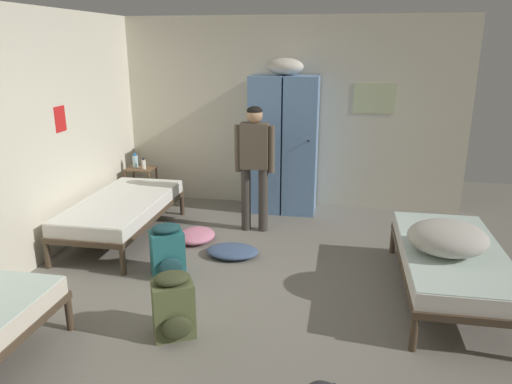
{
  "coord_description": "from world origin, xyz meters",
  "views": [
    {
      "loc": [
        0.76,
        -3.86,
        2.25
      ],
      "look_at": [
        0.0,
        0.28,
        0.95
      ],
      "focal_mm": 33.96,
      "sensor_mm": 36.0,
      "label": 1
    }
  ],
  "objects_px": {
    "person_traveler": "(255,157)",
    "backpack_olive": "(173,306)",
    "bed_left_rear": "(122,208)",
    "locker_bank": "(284,142)",
    "bed_right": "(452,259)",
    "shelf_unit": "(142,183)",
    "clothes_pile_denim": "(232,251)",
    "lotion_bottle": "(144,164)",
    "backpack_teal": "(168,251)",
    "water_bottle": "(135,161)",
    "bedding_heap": "(448,238)",
    "clothes_pile_pink": "(196,236)"
  },
  "relations": [
    {
      "from": "bed_left_rear",
      "to": "backpack_teal",
      "type": "distance_m",
      "value": 1.22
    },
    {
      "from": "locker_bank",
      "to": "person_traveler",
      "type": "height_order",
      "value": "locker_bank"
    },
    {
      "from": "lotion_bottle",
      "to": "person_traveler",
      "type": "bearing_deg",
      "value": -18.83
    },
    {
      "from": "shelf_unit",
      "to": "clothes_pile_denim",
      "type": "distance_m",
      "value": 2.2
    },
    {
      "from": "shelf_unit",
      "to": "bed_right",
      "type": "relative_size",
      "value": 0.3
    },
    {
      "from": "clothes_pile_denim",
      "to": "bed_right",
      "type": "bearing_deg",
      "value": -13.28
    },
    {
      "from": "locker_bank",
      "to": "water_bottle",
      "type": "height_order",
      "value": "locker_bank"
    },
    {
      "from": "bed_left_rear",
      "to": "person_traveler",
      "type": "height_order",
      "value": "person_traveler"
    },
    {
      "from": "locker_bank",
      "to": "water_bottle",
      "type": "bearing_deg",
      "value": -174.6
    },
    {
      "from": "person_traveler",
      "to": "clothes_pile_denim",
      "type": "relative_size",
      "value": 2.67
    },
    {
      "from": "bed_left_rear",
      "to": "locker_bank",
      "type": "bearing_deg",
      "value": 38.0
    },
    {
      "from": "bed_right",
      "to": "backpack_olive",
      "type": "height_order",
      "value": "backpack_olive"
    },
    {
      "from": "shelf_unit",
      "to": "clothes_pile_denim",
      "type": "relative_size",
      "value": 0.98
    },
    {
      "from": "backpack_teal",
      "to": "person_traveler",
      "type": "bearing_deg",
      "value": 65.51
    },
    {
      "from": "backpack_olive",
      "to": "backpack_teal",
      "type": "relative_size",
      "value": 1.0
    },
    {
      "from": "bed_right",
      "to": "backpack_teal",
      "type": "xyz_separation_m",
      "value": [
        -2.69,
        -0.05,
        -0.12
      ]
    },
    {
      "from": "bed_left_rear",
      "to": "clothes_pile_denim",
      "type": "bearing_deg",
      "value": -11.24
    },
    {
      "from": "locker_bank",
      "to": "bed_right",
      "type": "distance_m",
      "value": 2.88
    },
    {
      "from": "water_bottle",
      "to": "bedding_heap",
      "type": "bearing_deg",
      "value": -28.75
    },
    {
      "from": "bed_left_rear",
      "to": "person_traveler",
      "type": "bearing_deg",
      "value": 19.71
    },
    {
      "from": "locker_bank",
      "to": "bedding_heap",
      "type": "height_order",
      "value": "locker_bank"
    },
    {
      "from": "water_bottle",
      "to": "backpack_teal",
      "type": "xyz_separation_m",
      "value": [
        1.2,
        -2.01,
        -0.4
      ]
    },
    {
      "from": "clothes_pile_pink",
      "to": "lotion_bottle",
      "type": "bearing_deg",
      "value": 135.29
    },
    {
      "from": "clothes_pile_pink",
      "to": "person_traveler",
      "type": "bearing_deg",
      "value": 38.07
    },
    {
      "from": "shelf_unit",
      "to": "bed_left_rear",
      "type": "height_order",
      "value": "shelf_unit"
    },
    {
      "from": "shelf_unit",
      "to": "lotion_bottle",
      "type": "distance_m",
      "value": 0.3
    },
    {
      "from": "water_bottle",
      "to": "lotion_bottle",
      "type": "distance_m",
      "value": 0.16
    },
    {
      "from": "person_traveler",
      "to": "clothes_pile_pink",
      "type": "xyz_separation_m",
      "value": [
        -0.61,
        -0.48,
        -0.86
      ]
    },
    {
      "from": "person_traveler",
      "to": "clothes_pile_pink",
      "type": "relative_size",
      "value": 3.08
    },
    {
      "from": "person_traveler",
      "to": "locker_bank",
      "type": "bearing_deg",
      "value": 73.27
    },
    {
      "from": "bed_left_rear",
      "to": "water_bottle",
      "type": "distance_m",
      "value": 1.25
    },
    {
      "from": "person_traveler",
      "to": "backpack_olive",
      "type": "bearing_deg",
      "value": -95.03
    },
    {
      "from": "backpack_teal",
      "to": "clothes_pile_pink",
      "type": "relative_size",
      "value": 1.1
    },
    {
      "from": "lotion_bottle",
      "to": "backpack_olive",
      "type": "bearing_deg",
      "value": -63.53
    },
    {
      "from": "bed_left_rear",
      "to": "backpack_olive",
      "type": "relative_size",
      "value": 3.45
    },
    {
      "from": "water_bottle",
      "to": "lotion_bottle",
      "type": "relative_size",
      "value": 1.32
    },
    {
      "from": "lotion_bottle",
      "to": "bed_right",
      "type": "bearing_deg",
      "value": -26.89
    },
    {
      "from": "bed_right",
      "to": "clothes_pile_denim",
      "type": "distance_m",
      "value": 2.25
    },
    {
      "from": "person_traveler",
      "to": "backpack_olive",
      "type": "xyz_separation_m",
      "value": [
        -0.21,
        -2.38,
        -0.67
      ]
    },
    {
      "from": "shelf_unit",
      "to": "clothes_pile_pink",
      "type": "distance_m",
      "value": 1.6
    },
    {
      "from": "bed_left_rear",
      "to": "clothes_pile_pink",
      "type": "relative_size",
      "value": 3.79
    },
    {
      "from": "lotion_bottle",
      "to": "backpack_teal",
      "type": "xyz_separation_m",
      "value": [
        1.05,
        -1.95,
        -0.38
      ]
    },
    {
      "from": "bed_right",
      "to": "clothes_pile_pink",
      "type": "height_order",
      "value": "bed_right"
    },
    {
      "from": "bedding_heap",
      "to": "clothes_pile_denim",
      "type": "height_order",
      "value": "bedding_heap"
    },
    {
      "from": "person_traveler",
      "to": "clothes_pile_pink",
      "type": "distance_m",
      "value": 1.17
    },
    {
      "from": "lotion_bottle",
      "to": "clothes_pile_denim",
      "type": "distance_m",
      "value": 2.18
    },
    {
      "from": "clothes_pile_pink",
      "to": "bedding_heap",
      "type": "bearing_deg",
      "value": -20.61
    },
    {
      "from": "shelf_unit",
      "to": "clothes_pile_denim",
      "type": "height_order",
      "value": "shelf_unit"
    },
    {
      "from": "bed_left_rear",
      "to": "lotion_bottle",
      "type": "distance_m",
      "value": 1.15
    },
    {
      "from": "locker_bank",
      "to": "bed_right",
      "type": "relative_size",
      "value": 1.09
    }
  ]
}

